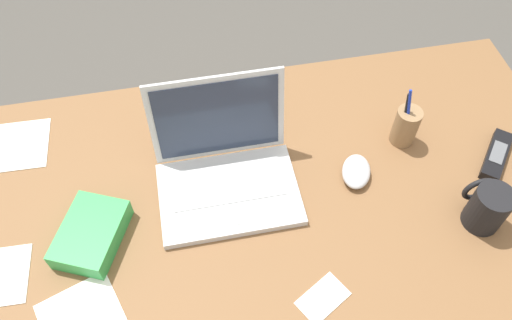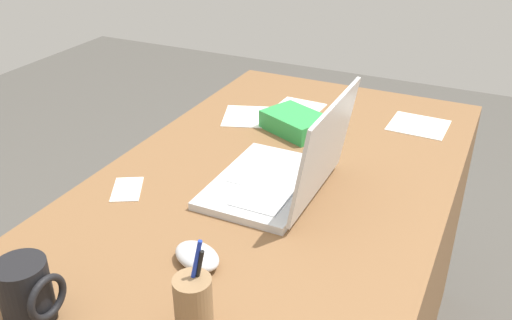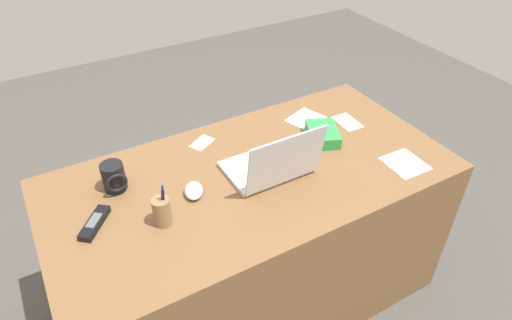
% 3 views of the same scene
% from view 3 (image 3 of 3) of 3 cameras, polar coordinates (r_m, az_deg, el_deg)
% --- Properties ---
extents(ground_plane, '(6.00, 6.00, 0.00)m').
position_cam_3_polar(ground_plane, '(2.28, -0.41, -16.31)').
color(ground_plane, '#4C4944').
extents(desk, '(1.58, 0.80, 0.74)m').
position_cam_3_polar(desk, '(1.99, -0.46, -9.99)').
color(desk, brown).
rests_on(desk, ground).
extents(laptop, '(0.32, 0.26, 0.24)m').
position_cam_3_polar(laptop, '(1.70, 2.17, -0.61)').
color(laptop, silver).
rests_on(laptop, desk).
extents(computer_mouse, '(0.10, 0.12, 0.03)m').
position_cam_3_polar(computer_mouse, '(1.65, -7.95, -3.84)').
color(computer_mouse, silver).
rests_on(computer_mouse, desk).
extents(coffee_mug_white, '(0.08, 0.10, 0.11)m').
position_cam_3_polar(coffee_mug_white, '(1.71, -17.62, -2.10)').
color(coffee_mug_white, black).
rests_on(coffee_mug_white, desk).
extents(cordless_phone, '(0.13, 0.15, 0.03)m').
position_cam_3_polar(cordless_phone, '(1.62, -19.82, -7.54)').
color(cordless_phone, black).
rests_on(cordless_phone, desk).
extents(pen_holder, '(0.06, 0.06, 0.17)m').
position_cam_3_polar(pen_holder, '(1.53, -11.86, -6.39)').
color(pen_holder, olive).
rests_on(pen_holder, desk).
extents(snack_bag, '(0.18, 0.21, 0.05)m').
position_cam_3_polar(snack_bag, '(1.93, 8.47, 3.29)').
color(snack_bag, green).
rests_on(snack_bag, desk).
extents(paper_note_near_laptop, '(0.19, 0.18, 0.00)m').
position_cam_3_polar(paper_note_near_laptop, '(2.07, 6.31, 5.21)').
color(paper_note_near_laptop, white).
rests_on(paper_note_near_laptop, desk).
extents(paper_note_left, '(0.12, 0.11, 0.00)m').
position_cam_3_polar(paper_note_left, '(1.91, -6.88, 2.18)').
color(paper_note_left, white).
rests_on(paper_note_left, desk).
extents(paper_note_right, '(0.09, 0.14, 0.00)m').
position_cam_3_polar(paper_note_right, '(2.08, 11.54, 4.75)').
color(paper_note_right, white).
rests_on(paper_note_right, desk).
extents(paper_note_front, '(0.15, 0.16, 0.00)m').
position_cam_3_polar(paper_note_front, '(1.88, 18.41, -0.41)').
color(paper_note_front, white).
rests_on(paper_note_front, desk).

